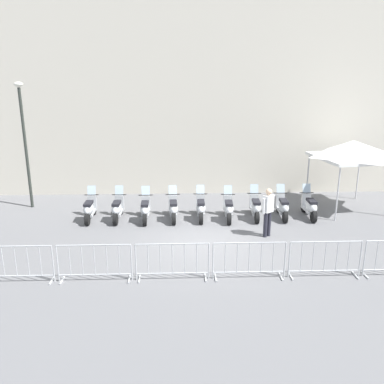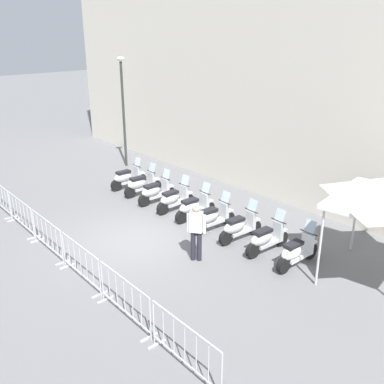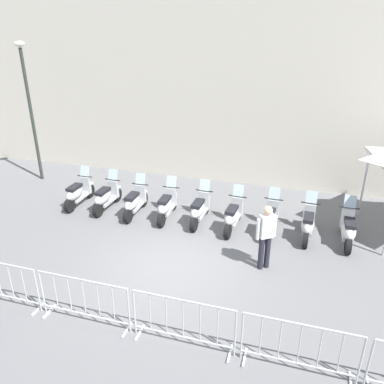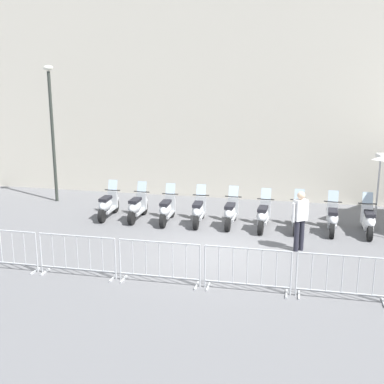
% 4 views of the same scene
% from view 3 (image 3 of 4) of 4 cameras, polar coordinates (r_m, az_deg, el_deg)
% --- Properties ---
extents(ground_plane, '(120.00, 120.00, 0.00)m').
position_cam_3_polar(ground_plane, '(9.74, -3.02, -11.40)').
color(ground_plane, slate).
extents(motorcycle_0, '(0.63, 1.72, 1.24)m').
position_cam_3_polar(motorcycle_0, '(13.32, -16.93, -0.17)').
color(motorcycle_0, black).
rests_on(motorcycle_0, ground).
extents(motorcycle_1, '(0.66, 1.72, 1.24)m').
position_cam_3_polar(motorcycle_1, '(12.76, -12.93, -0.76)').
color(motorcycle_1, black).
rests_on(motorcycle_1, ground).
extents(motorcycle_2, '(0.62, 1.72, 1.24)m').
position_cam_3_polar(motorcycle_2, '(12.21, -8.72, -1.54)').
color(motorcycle_2, black).
rests_on(motorcycle_2, ground).
extents(motorcycle_3, '(0.59, 1.72, 1.24)m').
position_cam_3_polar(motorcycle_3, '(11.87, -3.89, -2.09)').
color(motorcycle_3, black).
rests_on(motorcycle_3, ground).
extents(motorcycle_4, '(0.67, 1.72, 1.24)m').
position_cam_3_polar(motorcycle_4, '(11.59, 1.13, -2.70)').
color(motorcycle_4, black).
rests_on(motorcycle_4, ground).
extents(motorcycle_5, '(0.70, 1.71, 1.24)m').
position_cam_3_polar(motorcycle_5, '(11.27, 6.23, -3.64)').
color(motorcycle_5, black).
rests_on(motorcycle_5, ground).
extents(motorcycle_6, '(0.70, 1.71, 1.24)m').
position_cam_3_polar(motorcycle_6, '(11.26, 11.73, -4.04)').
color(motorcycle_6, black).
rests_on(motorcycle_6, ground).
extents(motorcycle_7, '(0.69, 1.71, 1.24)m').
position_cam_3_polar(motorcycle_7, '(11.27, 17.19, -4.65)').
color(motorcycle_7, black).
rests_on(motorcycle_7, ground).
extents(motorcycle_8, '(0.65, 1.72, 1.24)m').
position_cam_3_polar(motorcycle_8, '(11.35, 22.62, -5.25)').
color(motorcycle_8, black).
rests_on(motorcycle_8, ground).
extents(barrier_segment_2, '(1.99, 0.73, 1.07)m').
position_cam_3_polar(barrier_segment_2, '(8.19, -16.07, -15.64)').
color(barrier_segment_2, '#B2B5B7').
rests_on(barrier_segment_2, ground).
extents(barrier_segment_3, '(1.99, 0.73, 1.07)m').
position_cam_3_polar(barrier_segment_3, '(7.43, -1.38, -19.25)').
color(barrier_segment_3, '#B2B5B7').
rests_on(barrier_segment_3, ground).
extents(barrier_segment_4, '(1.99, 0.73, 1.07)m').
position_cam_3_polar(barrier_segment_4, '(7.23, 15.94, -21.87)').
color(barrier_segment_4, '#B2B5B7').
rests_on(barrier_segment_4, ground).
extents(street_lamp, '(0.36, 0.36, 5.20)m').
position_cam_3_polar(street_lamp, '(15.62, -23.54, 12.82)').
color(street_lamp, '#2D332D').
rests_on(street_lamp, ground).
extents(officer_near_row_end, '(0.50, 0.36, 1.73)m').
position_cam_3_polar(officer_near_row_end, '(9.39, 11.16, -6.25)').
color(officer_near_row_end, '#23232D').
rests_on(officer_near_row_end, ground).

